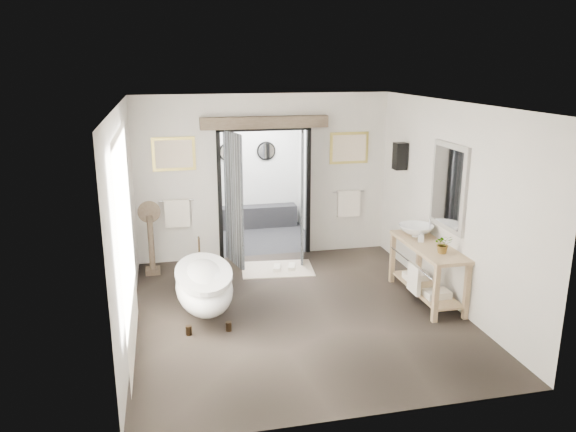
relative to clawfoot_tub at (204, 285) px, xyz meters
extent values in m
plane|color=#463B32|center=(1.27, -0.27, -0.42)|extent=(5.00, 5.00, 0.00)
cube|color=beige|center=(1.27, -2.77, 1.03)|extent=(4.50, 0.02, 2.90)
cube|color=beige|center=(-0.98, -0.27, 1.03)|extent=(0.02, 5.00, 2.90)
cube|color=beige|center=(3.52, -0.27, 1.03)|extent=(0.02, 5.00, 2.90)
cube|color=beige|center=(-0.25, 2.23, 1.03)|extent=(1.45, 0.02, 2.90)
cube|color=beige|center=(2.80, 2.23, 1.03)|extent=(1.45, 0.02, 2.90)
cube|color=beige|center=(1.27, 2.23, 2.18)|extent=(1.60, 0.02, 0.60)
cube|color=white|center=(1.27, -0.27, 2.48)|extent=(4.50, 5.00, 0.02)
cube|color=white|center=(-0.93, -0.87, 0.93)|extent=(0.02, 2.20, 2.70)
cube|color=#9E9A94|center=(3.50, -0.23, 1.28)|extent=(0.05, 0.95, 1.25)
cube|color=silver|center=(3.47, -0.23, 1.28)|extent=(0.01, 0.80, 1.10)
cube|color=black|center=(3.40, 1.28, 1.48)|extent=(0.20, 0.20, 0.45)
sphere|color=#FFCC8C|center=(3.40, 1.28, 1.48)|extent=(0.10, 0.10, 0.10)
cube|color=black|center=(1.27, 3.23, -0.42)|extent=(2.20, 2.00, 0.01)
cube|color=white|center=(1.27, 3.23, 2.08)|extent=(2.20, 2.00, 0.02)
cube|color=white|center=(1.27, 4.23, 0.83)|extent=(2.20, 0.02, 2.50)
cube|color=white|center=(0.17, 3.23, 0.83)|extent=(0.02, 2.00, 2.50)
cube|color=white|center=(2.37, 3.23, 0.83)|extent=(0.02, 2.00, 2.50)
cube|color=black|center=(1.27, 4.05, -0.20)|extent=(2.00, 0.35, 0.45)
cylinder|color=silver|center=(0.87, 4.20, 1.18)|extent=(0.40, 0.03, 0.40)
cylinder|color=silver|center=(1.67, 4.20, 1.18)|extent=(0.40, 0.03, 0.40)
cube|color=black|center=(0.47, 2.23, 0.73)|extent=(0.07, 0.10, 2.30)
cube|color=black|center=(2.07, 2.23, 0.73)|extent=(0.07, 0.10, 2.30)
cube|color=black|center=(1.27, 2.23, 1.88)|extent=(1.67, 0.10, 0.07)
cube|color=black|center=(0.67, 1.88, 0.73)|extent=(0.22, 0.79, 2.30)
cube|color=black|center=(1.87, 1.88, 0.73)|extent=(0.22, 0.79, 2.30)
cube|color=brown|center=(1.27, 2.13, 2.00)|extent=(2.20, 0.20, 0.20)
cube|color=gold|center=(-0.28, 2.21, 1.50)|extent=(0.72, 0.03, 0.57)
cube|color=#EEEACC|center=(-0.28, 2.20, 1.50)|extent=(0.62, 0.01, 0.47)
cube|color=gold|center=(2.82, 2.21, 1.50)|extent=(0.72, 0.03, 0.57)
cube|color=#EEEACC|center=(2.82, 2.20, 1.50)|extent=(0.62, 0.01, 0.47)
cylinder|color=silver|center=(-0.28, 2.17, 0.70)|extent=(0.60, 0.02, 0.02)
cube|color=#EEE3CE|center=(-0.28, 2.15, 0.48)|extent=(0.42, 0.08, 0.48)
cylinder|color=silver|center=(2.82, 2.17, 0.70)|extent=(0.60, 0.02, 0.02)
cube|color=#EEE3CE|center=(2.82, 2.15, 0.48)|extent=(0.42, 0.08, 0.48)
cylinder|color=#2F2214|center=(-0.26, -0.62, -0.36)|extent=(0.08, 0.08, 0.12)
cylinder|color=#2F2214|center=(0.26, -0.62, -0.36)|extent=(0.08, 0.08, 0.12)
cylinder|color=#2F2214|center=(-0.26, 0.62, -0.36)|extent=(0.08, 0.08, 0.12)
cylinder|color=#2F2214|center=(0.26, 0.62, -0.36)|extent=(0.08, 0.08, 0.12)
ellipsoid|color=white|center=(0.00, 0.00, -0.02)|extent=(0.79, 1.76, 0.56)
cylinder|color=#2F2214|center=(0.00, 0.81, 0.33)|extent=(0.03, 0.03, 0.23)
cube|color=tan|center=(3.02, -0.97, 0.00)|extent=(0.07, 0.07, 0.85)
cube|color=tan|center=(3.48, -0.97, 0.00)|extent=(0.07, 0.07, 0.85)
cube|color=tan|center=(3.02, 0.51, 0.00)|extent=(0.07, 0.07, 0.85)
cube|color=tan|center=(3.48, 0.51, 0.00)|extent=(0.07, 0.07, 0.85)
cube|color=tan|center=(3.25, -0.23, 0.40)|extent=(0.55, 1.60, 0.05)
cube|color=tan|center=(3.25, -0.23, -0.26)|extent=(0.45, 1.50, 0.03)
cylinder|color=silver|center=(2.98, -0.23, 0.18)|extent=(0.02, 1.40, 0.02)
cube|color=#EEE3CE|center=(2.98, -0.38, -0.02)|extent=(0.06, 0.34, 0.42)
cube|color=#EEE3CE|center=(3.25, -0.58, -0.20)|extent=(0.35, 0.25, 0.10)
cube|color=#EEE3CE|center=(3.25, 0.12, -0.20)|extent=(0.35, 0.25, 0.10)
cube|color=brown|center=(-0.73, 1.73, -0.38)|extent=(0.24, 0.24, 0.09)
cylinder|color=brown|center=(-0.73, 1.73, 0.12)|extent=(0.10, 0.10, 0.92)
cylinder|color=silver|center=(-0.73, 1.75, 0.64)|extent=(0.33, 0.02, 0.33)
cylinder|color=brown|center=(-0.73, 1.73, 0.64)|extent=(0.37, 0.02, 0.37)
cube|color=beige|center=(1.34, 1.44, -0.41)|extent=(1.28, 0.92, 0.01)
cube|color=white|center=(1.33, 1.42, -0.38)|extent=(0.18, 0.29, 0.05)
cube|color=white|center=(1.58, 1.42, -0.38)|extent=(0.18, 0.29, 0.05)
imported|color=white|center=(3.23, 0.17, 0.52)|extent=(0.59, 0.59, 0.18)
imported|color=gray|center=(3.27, -0.62, 0.56)|extent=(0.29, 0.26, 0.27)
imported|color=gray|center=(3.19, -0.09, 0.52)|extent=(0.10, 0.10, 0.17)
imported|color=gray|center=(3.20, 0.46, 0.51)|extent=(0.16, 0.16, 0.16)
camera|label=1|loc=(-0.45, -7.35, 3.01)|focal=35.00mm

